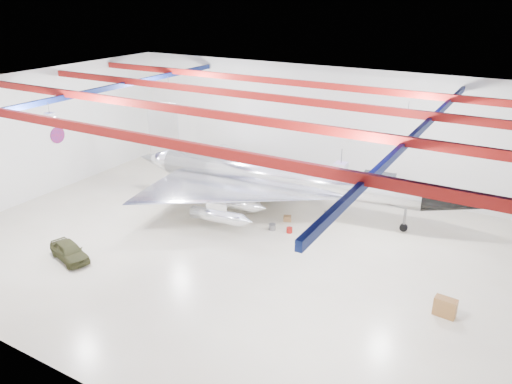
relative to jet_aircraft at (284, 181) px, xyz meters
The scene contains 15 objects.
floor 7.83m from the jet_aircraft, 92.99° to the right, with size 40.00×40.00×0.00m, color #BAAE94.
wall_back 8.16m from the jet_aircraft, 92.86° to the left, with size 40.00×40.00×0.00m, color silver.
wall_left 21.84m from the jet_aircraft, 160.20° to the right, with size 30.00×30.00×0.00m, color silver.
ceiling 11.08m from the jet_aircraft, 92.99° to the right, with size 40.00×40.00×0.00m, color #0A0F38.
ceiling_structure 10.58m from the jet_aircraft, 92.99° to the right, with size 39.50×29.50×1.08m.
wall_roundel 21.14m from the jet_aircraft, 165.29° to the right, with size 1.50×1.50×0.10m, color #B21414.
jet_aircraft is the anchor object (origin of this frame).
jeep 17.23m from the jet_aircraft, 121.67° to the right, with size 1.51×3.75×1.28m, color #38391C.
desk 16.88m from the jet_aircraft, 29.73° to the right, with size 1.23×0.61×1.13m, color brown.
crate_ply 6.33m from the jet_aircraft, 149.83° to the right, with size 0.47×0.37×0.33m, color olive.
engine_drum 4.45m from the jet_aircraft, 76.25° to the right, with size 0.54×0.54×0.49m, color #59595B.
crate_small 8.38m from the jet_aircraft, behind, with size 0.33×0.26×0.23m, color #59595B.
tool_chest 4.74m from the jet_aircraft, 56.18° to the right, with size 0.46×0.46×0.42m, color maroon.
oil_barrel 3.17m from the jet_aircraft, 53.39° to the right, with size 0.61×0.49×0.43m, color olive.
spares_box 4.41m from the jet_aircraft, 17.39° to the left, with size 0.39×0.39×0.35m, color #59595B.
Camera 1 is at (17.51, -26.79, 17.24)m, focal length 35.00 mm.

